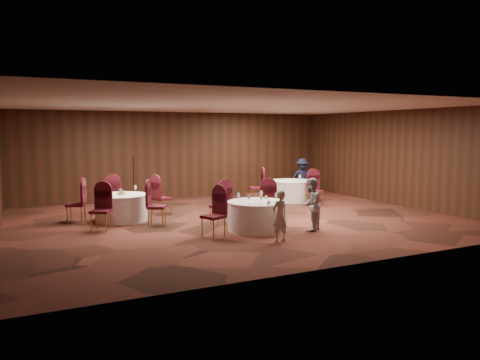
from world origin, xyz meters
name	(u,v)px	position (x,y,z in m)	size (l,w,h in m)	color
ground	(237,220)	(0.00, 0.00, 0.00)	(12.00, 12.00, 0.00)	black
room_shell	(237,150)	(0.00, 0.00, 1.96)	(12.00, 12.00, 12.00)	silver
table_main	(257,216)	(-0.17, -1.55, 0.38)	(1.51, 1.51, 0.74)	silver
table_left	(122,208)	(-2.97, 1.24, 0.38)	(1.45, 1.45, 0.74)	silver
table_right	(291,191)	(3.30, 2.34, 0.38)	(1.53, 1.53, 0.74)	silver
chairs_main	(235,208)	(-0.47, -0.89, 0.50)	(2.84, 1.95, 1.00)	#3C0C10
chairs_left	(122,203)	(-2.94, 1.25, 0.50)	(3.13, 2.98, 1.00)	#3C0C10
chairs_right	(285,189)	(2.77, 1.91, 0.50)	(2.02, 2.24, 1.00)	#3C0C10
tabletop_main	(264,197)	(-0.03, -1.63, 0.84)	(1.12, 1.01, 0.22)	silver
tabletop_left	(121,192)	(-2.96, 1.25, 0.82)	(0.83, 0.75, 0.22)	silver
tabletop_right	(300,177)	(3.46, 2.06, 0.90)	(0.08, 0.08, 0.22)	silver
mic_stand	(134,190)	(-1.95, 4.11, 0.48)	(0.24, 0.24, 1.64)	black
woman_a	(280,216)	(-0.25, -2.78, 0.59)	(0.43, 0.28, 1.17)	silver
woman_b	(311,205)	(1.02, -2.17, 0.67)	(0.65, 0.51, 1.34)	#A6A6AB
man_c	(302,177)	(4.35, 3.24, 0.73)	(0.94, 0.54, 1.46)	black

